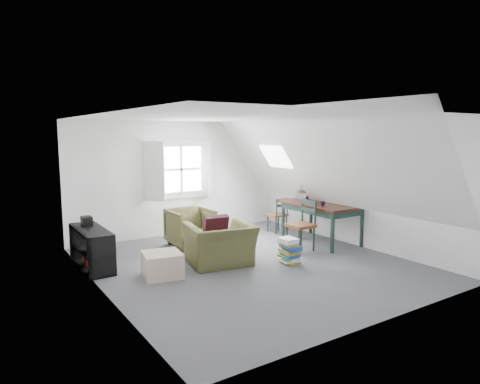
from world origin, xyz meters
TOP-DOWN VIEW (x-y plane):
  - floor at (0.00, 0.00)m, footprint 5.50×5.50m
  - ceiling at (0.00, 0.00)m, footprint 5.50×5.50m
  - wall_back at (0.00, 2.75)m, footprint 5.00×0.00m
  - wall_front at (0.00, -2.75)m, footprint 5.00×0.00m
  - wall_left at (-2.50, 0.00)m, footprint 0.00×5.50m
  - wall_right at (2.50, 0.00)m, footprint 0.00×5.50m
  - slope_left at (-1.55, 0.00)m, footprint 3.19×5.50m
  - slope_right at (1.55, 0.00)m, footprint 3.19×5.50m
  - dormer_window at (0.00, 2.68)m, footprint 1.71×0.35m
  - skylight at (1.55, 1.30)m, footprint 0.35×0.75m
  - armchair_near at (-0.44, 0.28)m, footprint 1.24×1.13m
  - armchair_far at (-0.32, 1.65)m, footprint 0.84×0.86m
  - throw_pillow at (-0.44, 0.43)m, footprint 0.46×0.31m
  - ottoman at (-1.53, 0.22)m, footprint 0.67×0.67m
  - dining_table at (2.09, 0.45)m, footprint 0.99×1.64m
  - demijohn at (1.94, 0.90)m, footprint 0.22×0.22m
  - vase_twigs at (2.19, 1.00)m, footprint 0.08×0.09m
  - cup at (1.84, 0.15)m, footprint 0.12×0.12m
  - paper_box at (2.29, 0.00)m, footprint 0.13×0.11m
  - dining_chair_far at (1.87, 1.61)m, footprint 0.38×0.38m
  - dining_chair_near at (1.35, 0.21)m, footprint 0.45×0.45m
  - media_shelf at (-2.34, 1.24)m, footprint 0.43×1.30m
  - electronics_box at (-2.34, 1.53)m, footprint 0.16×0.22m
  - magazine_stack at (0.59, -0.34)m, footprint 0.33×0.40m

SIDE VIEW (x-z plane):
  - floor at x=0.00m, z-range 0.00..0.00m
  - armchair_near at x=-0.44m, z-range -0.35..0.35m
  - armchair_far at x=-0.32m, z-range -0.38..0.38m
  - ottoman at x=-1.53m, z-range 0.00..0.38m
  - magazine_stack at x=0.59m, z-range 0.00..0.45m
  - media_shelf at x=-2.34m, z-range -0.03..0.64m
  - dining_chair_far at x=1.87m, z-range 0.02..0.82m
  - dining_chair_near at x=1.35m, z-range 0.02..0.98m
  - throw_pillow at x=-0.44m, z-range 0.40..0.84m
  - dining_table at x=2.09m, z-range 0.30..1.13m
  - electronics_box at x=-2.34m, z-range 0.65..0.83m
  - cup at x=1.84m, z-range 0.78..0.87m
  - paper_box at x=2.29m, z-range 0.82..0.86m
  - demijohn at x=1.94m, z-range 0.79..1.11m
  - vase_twigs at x=2.19m, z-range 0.64..1.30m
  - wall_back at x=0.00m, z-range -1.25..3.75m
  - wall_front at x=0.00m, z-range -1.25..3.75m
  - wall_left at x=-2.50m, z-range -1.50..4.00m
  - wall_right at x=2.50m, z-range -1.50..4.00m
  - dormer_window at x=0.00m, z-range 0.80..2.10m
  - skylight at x=1.55m, z-range 1.51..1.98m
  - slope_left at x=-1.55m, z-range -0.47..4.02m
  - slope_right at x=1.55m, z-range -0.47..4.02m
  - ceiling at x=0.00m, z-range 2.50..2.50m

